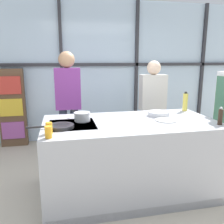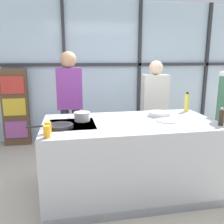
{
  "view_description": "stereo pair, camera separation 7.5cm",
  "coord_description": "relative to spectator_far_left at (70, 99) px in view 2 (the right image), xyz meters",
  "views": [
    {
      "loc": [
        -0.8,
        -2.64,
        1.64
      ],
      "look_at": [
        -0.21,
        0.1,
        1.02
      ],
      "focal_mm": 38.0,
      "sensor_mm": 36.0,
      "label": 1
    },
    {
      "loc": [
        -0.72,
        -2.65,
        1.64
      ],
      "look_at": [
        -0.21,
        0.1,
        1.02
      ],
      "focal_mm": 38.0,
      "sensor_mm": 36.0,
      "label": 2
    }
  ],
  "objects": [
    {
      "name": "juice_glass_far",
      "position": [
        -0.23,
        -1.36,
        -0.06
      ],
      "size": [
        0.07,
        0.07,
        0.11
      ],
      "primitive_type": "cylinder",
      "color": "orange",
      "rests_on": "demo_island"
    },
    {
      "name": "oil_bottle",
      "position": [
        1.63,
        -0.65,
        0.01
      ],
      "size": [
        0.07,
        0.07,
        0.27
      ],
      "color": "#E0CC4C",
      "rests_on": "demo_island"
    },
    {
      "name": "juice_glass_near",
      "position": [
        -0.23,
        -1.5,
        -0.06
      ],
      "size": [
        0.07,
        0.07,
        0.11
      ],
      "primitive_type": "cylinder",
      "color": "orange",
      "rests_on": "demo_island"
    },
    {
      "name": "demo_island",
      "position": [
        0.7,
        -1.07,
        -0.57
      ],
      "size": [
        2.07,
        1.08,
        0.92
      ],
      "color": "#A8AAB2",
      "rests_on": "ground_plane"
    },
    {
      "name": "back_window_wall",
      "position": [
        0.7,
        1.18,
        0.37
      ],
      "size": [
        6.4,
        0.1,
        2.8
      ],
      "color": "silver",
      "rests_on": "ground_plane"
    },
    {
      "name": "saucepan",
      "position": [
        0.13,
        -0.94,
        -0.06
      ],
      "size": [
        0.22,
        0.34,
        0.11
      ],
      "color": "silver",
      "rests_on": "demo_island"
    },
    {
      "name": "spectator_center_left",
      "position": [
        1.4,
        0.0,
        -0.11
      ],
      "size": [
        0.43,
        0.23,
        1.62
      ],
      "rotation": [
        0.0,
        0.0,
        3.14
      ],
      "color": "black",
      "rests_on": "ground_plane"
    },
    {
      "name": "bookshelf",
      "position": [
        -1.02,
        0.99,
        -0.29
      ],
      "size": [
        0.48,
        0.19,
        1.47
      ],
      "color": "brown",
      "rests_on": "ground_plane"
    },
    {
      "name": "spectator_far_left",
      "position": [
        0.0,
        0.0,
        0.0
      ],
      "size": [
        0.39,
        0.25,
        1.76
      ],
      "rotation": [
        0.0,
        0.0,
        3.14
      ],
      "color": "#232838",
      "rests_on": "ground_plane"
    },
    {
      "name": "mixing_bowl",
      "position": [
        1.14,
        -0.87,
        -0.09
      ],
      "size": [
        0.28,
        0.28,
        0.06
      ],
      "color": "silver",
      "rests_on": "demo_island"
    },
    {
      "name": "pepper_grinder",
      "position": [
        1.64,
        -1.42,
        -0.02
      ],
      "size": [
        0.05,
        0.05,
        0.21
      ],
      "color": "#332319",
      "rests_on": "demo_island"
    },
    {
      "name": "white_plate",
      "position": [
        1.12,
        -1.14,
        -0.11
      ],
      "size": [
        0.26,
        0.26,
        0.01
      ],
      "primitive_type": "cylinder",
      "color": "white",
      "rests_on": "demo_island"
    },
    {
      "name": "ground_plane",
      "position": [
        0.7,
        -1.06,
        -1.03
      ],
      "size": [
        18.0,
        18.0,
        0.0
      ],
      "primitive_type": "plane",
      "color": "#BCB29E"
    },
    {
      "name": "frying_pan",
      "position": [
        -0.13,
        -1.19,
        -0.1
      ],
      "size": [
        0.5,
        0.27,
        0.04
      ],
      "color": "#232326",
      "rests_on": "demo_island"
    }
  ]
}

